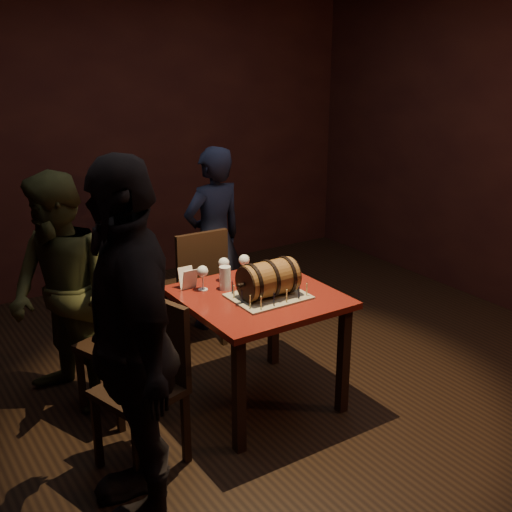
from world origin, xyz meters
name	(u,v)px	position (x,y,z in m)	size (l,w,h in m)	color
room_shell	(271,186)	(0.00, 0.00, 1.40)	(5.04, 5.04, 2.80)	black
pub_table	(258,311)	(-0.14, -0.08, 0.64)	(0.90, 0.90, 0.75)	#54120E
cake_board	(268,296)	(-0.12, -0.15, 0.76)	(0.45, 0.35, 0.01)	gray
barrel_cake	(268,279)	(-0.12, -0.15, 0.87)	(0.39, 0.23, 0.23)	brown
birthday_candles	(268,289)	(-0.12, -0.15, 0.80)	(0.40, 0.30, 0.09)	#F5ED92
wine_glass_left	(203,272)	(-0.39, 0.17, 0.87)	(0.07, 0.07, 0.16)	silver
wine_glass_mid	(224,264)	(-0.20, 0.23, 0.87)	(0.07, 0.07, 0.16)	silver
wine_glass_right	(244,261)	(-0.06, 0.21, 0.87)	(0.07, 0.07, 0.16)	silver
pint_of_ale	(225,278)	(-0.27, 0.11, 0.82)	(0.07, 0.07, 0.15)	silver
menu_card	(188,279)	(-0.45, 0.25, 0.81)	(0.10, 0.05, 0.13)	white
chair_back	(197,282)	(-0.08, 0.84, 0.52)	(0.42, 0.42, 0.93)	black
chair_left_rear	(127,330)	(-0.84, 0.34, 0.52)	(0.52, 0.52, 0.93)	black
chair_left_front	(150,374)	(-0.95, -0.24, 0.52)	(0.50, 0.50, 0.93)	black
person_back	(214,239)	(0.22, 1.11, 0.73)	(0.54, 0.35, 1.47)	black
person_left_rear	(62,294)	(-1.15, 0.57, 0.75)	(0.73, 0.57, 1.51)	#3C3E1F
person_left_front	(131,346)	(-1.18, -0.58, 0.90)	(1.05, 0.44, 1.80)	black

